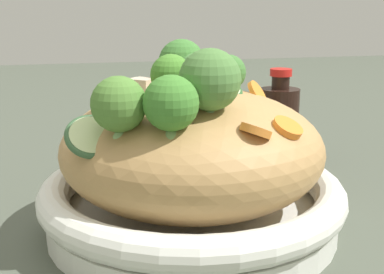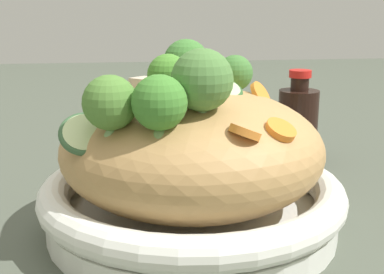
{
  "view_description": "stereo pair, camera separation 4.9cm",
  "coord_description": "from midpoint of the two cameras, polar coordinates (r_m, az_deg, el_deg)",
  "views": [
    {
      "loc": [
        0.11,
        0.46,
        0.22
      ],
      "look_at": [
        0.0,
        0.0,
        0.09
      ],
      "focal_mm": 47.91,
      "sensor_mm": 36.0,
      "label": 1
    },
    {
      "loc": [
        0.06,
        0.47,
        0.22
      ],
      "look_at": [
        0.0,
        0.0,
        0.09
      ],
      "focal_mm": 47.91,
      "sensor_mm": 36.0,
      "label": 2
    }
  ],
  "objects": [
    {
      "name": "ground_plane",
      "position": [
        0.52,
        2.73,
        -9.97
      ],
      "size": [
        3.0,
        3.0,
        0.0
      ],
      "primitive_type": "plane",
      "color": "#484F42"
    },
    {
      "name": "serving_bowl",
      "position": [
        0.51,
        2.77,
        -7.18
      ],
      "size": [
        0.3,
        0.3,
        0.05
      ],
      "color": "white",
      "rests_on": "ground_plane"
    },
    {
      "name": "noodle_heap",
      "position": [
        0.5,
        2.83,
        -1.34
      ],
      "size": [
        0.25,
        0.25,
        0.12
      ],
      "color": "tan",
      "rests_on": "serving_bowl"
    },
    {
      "name": "broccoli_florets",
      "position": [
        0.46,
        1.6,
        6.13
      ],
      "size": [
        0.18,
        0.19,
        0.08
      ],
      "color": "#8DB070",
      "rests_on": "serving_bowl"
    },
    {
      "name": "carrot_coins",
      "position": [
        0.47,
        7.56,
        3.59
      ],
      "size": [
        0.11,
        0.16,
        0.04
      ],
      "color": "orange",
      "rests_on": "serving_bowl"
    },
    {
      "name": "zucchini_slices",
      "position": [
        0.45,
        -3.47,
        2.8
      ],
      "size": [
        0.18,
        0.1,
        0.05
      ],
      "color": "beige",
      "rests_on": "serving_bowl"
    },
    {
      "name": "chicken_chunks",
      "position": [
        0.56,
        2.22,
        5.55
      ],
      "size": [
        0.11,
        0.1,
        0.04
      ],
      "color": "beige",
      "rests_on": "serving_bowl"
    },
    {
      "name": "soy_sauce_bottle",
      "position": [
        0.74,
        13.56,
        1.52
      ],
      "size": [
        0.06,
        0.06,
        0.13
      ],
      "color": "black",
      "rests_on": "ground_plane"
    }
  ]
}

